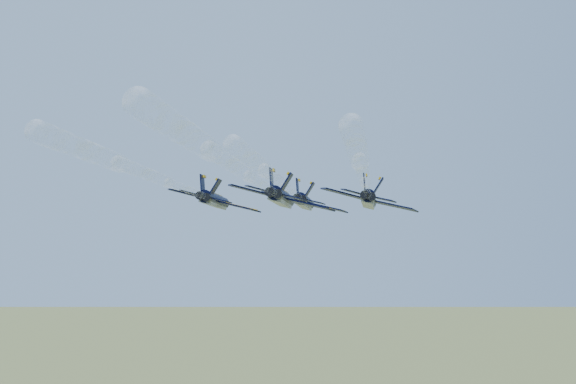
{
  "coord_description": "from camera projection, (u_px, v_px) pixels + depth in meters",
  "views": [
    {
      "loc": [
        -7.74,
        -104.44,
        98.93
      ],
      "look_at": [
        3.18,
        3.88,
        102.36
      ],
      "focal_mm": 55.0,
      "sensor_mm": 36.0,
      "label": 1
    }
  ],
  "objects": [
    {
      "name": "smoke_trail_left",
      "position": [
        124.0,
        190.0,
        71.54
      ],
      "size": [
        12.07,
        48.83,
        1.8
      ],
      "rotation": [
        0.0,
        0.25,
        -0.22
      ],
      "color": "white"
    },
    {
      "name": "smoke_trail_right",
      "position": [
        358.0,
        189.0,
        68.58
      ],
      "size": [
        12.07,
        48.83,
        1.8
      ],
      "rotation": [
        0.0,
        0.25,
        -0.22
      ],
      "color": "white"
    },
    {
      "name": "smoke_trail_lead",
      "position": [
        265.0,
        193.0,
        81.03
      ],
      "size": [
        12.07,
        48.83,
        1.8
      ],
      "rotation": [
        0.0,
        0.25,
        -0.22
      ],
      "color": "white"
    },
    {
      "name": "jet_slot",
      "position": [
        282.0,
        198.0,
        95.52
      ],
      "size": [
        11.47,
        15.6,
        4.14
      ],
      "rotation": [
        0.0,
        0.25,
        -0.22
      ],
      "color": "black"
    },
    {
      "name": "jet_left",
      "position": [
        215.0,
        200.0,
        108.6
      ],
      "size": [
        11.47,
        15.6,
        4.14
      ],
      "rotation": [
        0.0,
        0.25,
        -0.22
      ],
      "color": "black"
    },
    {
      "name": "smoke_trail_slot",
      "position": [
        213.0,
        183.0,
        58.46
      ],
      "size": [
        12.07,
        48.83,
        1.8
      ],
      "rotation": [
        0.0,
        0.25,
        -0.22
      ],
      "color": "white"
    },
    {
      "name": "jet_lead",
      "position": [
        305.0,
        202.0,
        118.09
      ],
      "size": [
        11.47,
        15.6,
        4.14
      ],
      "rotation": [
        0.0,
        0.25,
        -0.22
      ],
      "color": "black"
    },
    {
      "name": "jet_right",
      "position": [
        369.0,
        200.0,
        105.64
      ],
      "size": [
        11.47,
        15.6,
        4.14
      ],
      "rotation": [
        0.0,
        0.25,
        -0.22
      ],
      "color": "black"
    }
  ]
}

